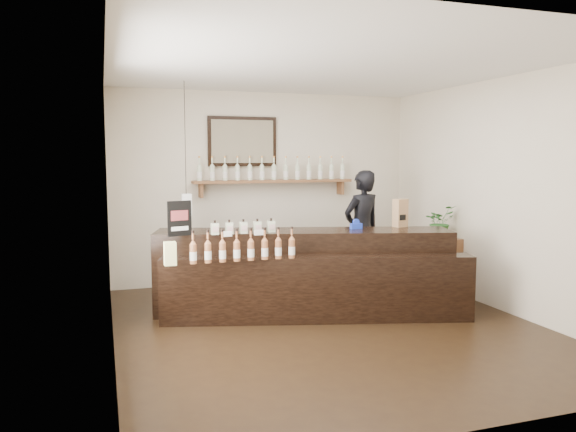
% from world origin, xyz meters
% --- Properties ---
extents(ground, '(5.00, 5.00, 0.00)m').
position_xyz_m(ground, '(0.00, 0.00, 0.00)').
color(ground, black).
rests_on(ground, ground).
extents(room_shell, '(5.00, 5.00, 5.00)m').
position_xyz_m(room_shell, '(0.00, 0.00, 1.70)').
color(room_shell, beige).
rests_on(room_shell, ground).
extents(back_wall_decor, '(2.66, 0.96, 1.69)m').
position_xyz_m(back_wall_decor, '(-0.14, 2.37, 1.75)').
color(back_wall_decor, brown).
rests_on(back_wall_decor, ground).
extents(counter, '(3.56, 1.84, 1.15)m').
position_xyz_m(counter, '(-0.04, 0.57, 0.46)').
color(counter, black).
rests_on(counter, ground).
extents(promo_sign, '(0.27, 0.10, 0.39)m').
position_xyz_m(promo_sign, '(-1.51, 0.67, 1.18)').
color(promo_sign, black).
rests_on(promo_sign, counter).
extents(paper_bag, '(0.18, 0.15, 0.35)m').
position_xyz_m(paper_bag, '(1.22, 0.63, 1.16)').
color(paper_bag, '#A17D4D').
rests_on(paper_bag, counter).
extents(tape_dispenser, '(0.15, 0.06, 0.12)m').
position_xyz_m(tape_dispenser, '(0.61, 0.62, 1.03)').
color(tape_dispenser, '#1B37C1').
rests_on(tape_dispenser, counter).
extents(side_cabinet, '(0.52, 0.61, 0.76)m').
position_xyz_m(side_cabinet, '(2.00, 0.93, 0.38)').
color(side_cabinet, brown).
rests_on(side_cabinet, ground).
extents(potted_plant, '(0.48, 0.45, 0.44)m').
position_xyz_m(potted_plant, '(2.00, 0.93, 0.99)').
color(potted_plant, '#2C6628').
rests_on(potted_plant, side_cabinet).
extents(shopkeeper, '(0.79, 0.63, 1.89)m').
position_xyz_m(shopkeeper, '(1.14, 1.55, 0.95)').
color(shopkeeper, black).
rests_on(shopkeeper, ground).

